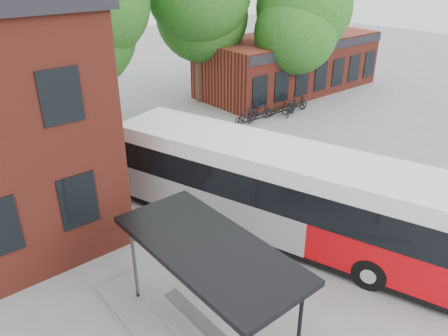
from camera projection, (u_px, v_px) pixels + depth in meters
ground at (292, 250)px, 15.42m from camera, size 100.00×100.00×0.00m
shop_row at (289, 63)px, 32.81m from camera, size 14.00×6.20×4.00m
bus_shelter at (209, 290)px, 11.49m from camera, size 3.60×7.00×2.90m
bike_rail at (273, 116)px, 27.56m from camera, size 5.20×0.10×0.38m
tree_1 at (91, 34)px, 25.39m from camera, size 7.92×7.92×10.40m
tree_2 at (198, 20)px, 28.61m from camera, size 7.92×7.92×11.00m
tree_3 at (294, 33)px, 29.12m from camera, size 7.04×7.04×9.28m
city_bus at (278, 192)px, 15.71m from camera, size 6.72×13.53×3.38m
bicycle_1 at (245, 118)px, 26.42m from camera, size 1.63×0.47×0.98m
bicycle_3 at (260, 111)px, 27.30m from camera, size 1.89×0.88×1.10m
bicycle_4 at (278, 109)px, 28.03m from camera, size 1.75×1.10×0.87m
bicycle_5 at (291, 108)px, 27.95m from camera, size 1.74×1.09×1.01m
bicycle_6 at (297, 105)px, 28.73m from camera, size 1.81×0.67×0.94m
bicycle_7 at (297, 103)px, 29.07m from camera, size 1.63×0.83×0.94m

